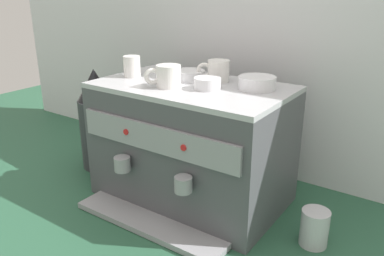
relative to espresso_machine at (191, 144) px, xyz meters
The scene contains 11 objects.
ground_plane 0.22m from the espresso_machine, 90.00° to the left, with size 4.00×4.00×0.00m, color #28563D.
tiled_backsplash_wall 0.51m from the espresso_machine, 90.00° to the left, with size 2.80×0.03×1.15m, color silver.
espresso_machine is the anchor object (origin of this frame).
ceramic_cup_0 0.28m from the espresso_machine, 63.47° to the left, with size 0.11×0.08×0.08m.
ceramic_cup_1 0.27m from the espresso_machine, 122.48° to the right, with size 0.11×0.10×0.07m.
ceramic_cup_2 0.36m from the espresso_machine, behind, with size 0.06×0.10×0.08m.
ceramic_bowl_0 0.25m from the espresso_machine, 131.17° to the left, with size 0.12×0.12×0.03m.
ceramic_bowl_1 0.25m from the espresso_machine, 13.44° to the right, with size 0.09×0.09×0.04m.
ceramic_bowl_2 0.33m from the espresso_machine, 19.66° to the left, with size 0.12×0.12×0.04m.
coffee_grinder 0.48m from the espresso_machine, behind, with size 0.16×0.16×0.44m.
milk_pitcher 0.51m from the espresso_machine, ahead, with size 0.09×0.09×0.12m, color #B7B7BC.
Camera 1 is at (0.76, -1.10, 0.77)m, focal length 36.95 mm.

